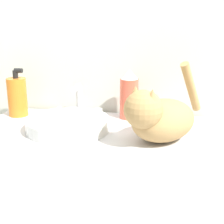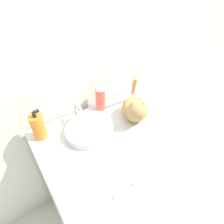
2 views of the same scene
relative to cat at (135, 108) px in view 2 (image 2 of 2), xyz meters
The scene contains 8 objects.
ground_plane 0.97m from the cat, 139.45° to the right, with size 8.00×8.00×0.00m, color beige.
wall_back 0.52m from the cat, 124.45° to the left, with size 6.00×0.05×2.50m.
vanity_cabinet 0.55m from the cat, 168.60° to the left, with size 0.80×0.49×0.84m.
sink_basin 0.32m from the cat, behind, with size 0.28×0.28×0.04m.
faucet 0.37m from the cat, 146.66° to the left, with size 0.18×0.09×0.13m.
cat is the anchor object (origin of this frame).
soap_bottle 0.58m from the cat, 161.05° to the left, with size 0.07×0.07×0.19m.
spray_bottle 0.25m from the cat, 117.62° to the left, with size 0.07×0.07×0.19m.
Camera 2 is at (-0.42, -0.44, 1.58)m, focal length 28.00 mm.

